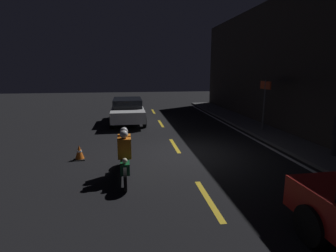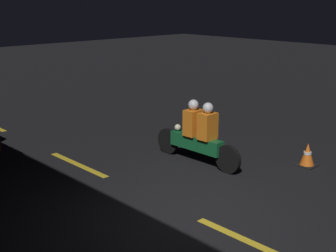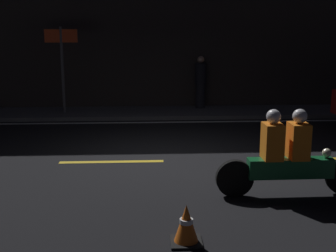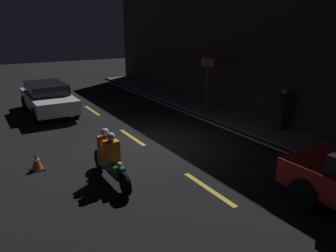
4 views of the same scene
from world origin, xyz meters
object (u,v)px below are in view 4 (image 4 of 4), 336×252
object	(u,v)px
sedan_white	(48,97)
shop_sign	(207,73)
pedestrian	(283,109)
motorcycle	(110,158)
traffic_cone_near	(37,162)

from	to	relation	value
sedan_white	shop_sign	size ratio (longest dim) A/B	1.82
pedestrian	shop_sign	bearing A→B (deg)	-172.17
pedestrian	motorcycle	bearing A→B (deg)	-85.97
traffic_cone_near	shop_sign	xyz separation A→B (m)	(-2.77, 8.02, 1.56)
sedan_white	motorcycle	world-z (taller)	sedan_white
motorcycle	traffic_cone_near	bearing A→B (deg)	-138.46
sedan_white	shop_sign	xyz separation A→B (m)	(3.42, 6.41, 1.05)
pedestrian	shop_sign	world-z (taller)	shop_sign
motorcycle	pedestrian	size ratio (longest dim) A/B	1.49
traffic_cone_near	pedestrian	bearing A→B (deg)	82.13
pedestrian	shop_sign	size ratio (longest dim) A/B	0.64
motorcycle	shop_sign	xyz separation A→B (m)	(-4.45, 6.49, 1.16)
motorcycle	traffic_cone_near	world-z (taller)	motorcycle
motorcycle	pedestrian	world-z (taller)	pedestrian
sedan_white	traffic_cone_near	distance (m)	6.42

